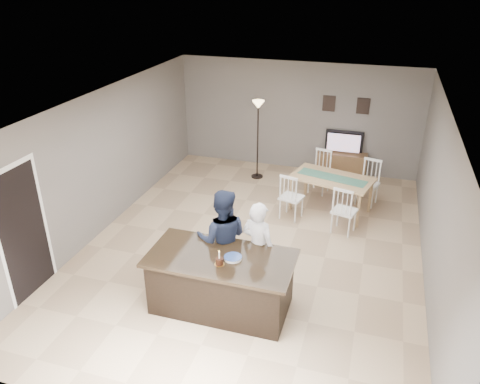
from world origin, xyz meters
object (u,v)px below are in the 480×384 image
(tv_console, at_px, (341,165))
(man, at_px, (222,239))
(television, at_px, (344,142))
(birthday_cake, at_px, (219,261))
(woman, at_px, (258,248))
(plate_stack, at_px, (233,258))
(floor_lamp, at_px, (258,119))
(kitchen_island, at_px, (221,282))
(dining_table, at_px, (331,183))

(tv_console, height_order, man, man)
(television, xyz_separation_m, birthday_cake, (-1.15, -5.83, 0.09))
(woman, bearing_deg, man, 17.54)
(plate_stack, height_order, floor_lamp, floor_lamp)
(television, relative_size, plate_stack, 3.48)
(tv_console, xyz_separation_m, man, (-1.36, -5.02, 0.55))
(floor_lamp, bearing_deg, man, -82.06)
(kitchen_island, distance_m, tv_console, 5.70)
(television, distance_m, woman, 5.15)
(kitchen_island, relative_size, dining_table, 0.99)
(kitchen_island, relative_size, plate_stack, 8.20)
(plate_stack, distance_m, dining_table, 3.79)
(television, xyz_separation_m, man, (-1.36, -5.09, -0.02))
(woman, relative_size, plate_stack, 6.00)
(kitchen_island, relative_size, floor_lamp, 1.12)
(kitchen_island, relative_size, tv_console, 1.79)
(dining_table, bearing_deg, plate_stack, -90.55)
(woman, height_order, birthday_cake, woman)
(kitchen_island, bearing_deg, television, 77.99)
(tv_console, xyz_separation_m, television, (0.00, 0.07, 0.56))
(woman, relative_size, birthday_cake, 6.97)
(dining_table, relative_size, floor_lamp, 1.13)
(woman, bearing_deg, birthday_cake, 80.88)
(tv_console, distance_m, birthday_cake, 5.91)
(birthday_cake, bearing_deg, plate_stack, 52.74)
(tv_console, height_order, floor_lamp, floor_lamp)
(floor_lamp, bearing_deg, birthday_cake, -80.87)
(dining_table, bearing_deg, television, 103.63)
(dining_table, height_order, floor_lamp, floor_lamp)
(plate_stack, bearing_deg, dining_table, 74.93)
(woman, distance_m, man, 0.58)
(plate_stack, xyz_separation_m, dining_table, (0.98, 3.65, -0.28))
(television, height_order, birthday_cake, same)
(kitchen_island, bearing_deg, floor_lamp, 98.94)
(kitchen_island, bearing_deg, birthday_cake, -76.13)
(birthday_cake, xyz_separation_m, dining_table, (1.12, 3.83, -0.32))
(kitchen_island, xyz_separation_m, woman, (0.42, 0.55, 0.33))
(dining_table, bearing_deg, birthday_cake, -91.82)
(tv_console, bearing_deg, birthday_cake, -101.33)
(tv_console, height_order, plate_stack, plate_stack)
(tv_console, height_order, birthday_cake, birthday_cake)
(tv_console, bearing_deg, plate_stack, -100.30)
(man, bearing_deg, woman, 166.07)
(kitchen_island, distance_m, man, 0.69)
(television, bearing_deg, kitchen_island, 77.99)
(television, relative_size, birthday_cake, 4.05)
(man, height_order, plate_stack, man)
(tv_console, height_order, dining_table, dining_table)
(tv_console, relative_size, birthday_cake, 5.31)
(television, distance_m, dining_table, 2.01)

